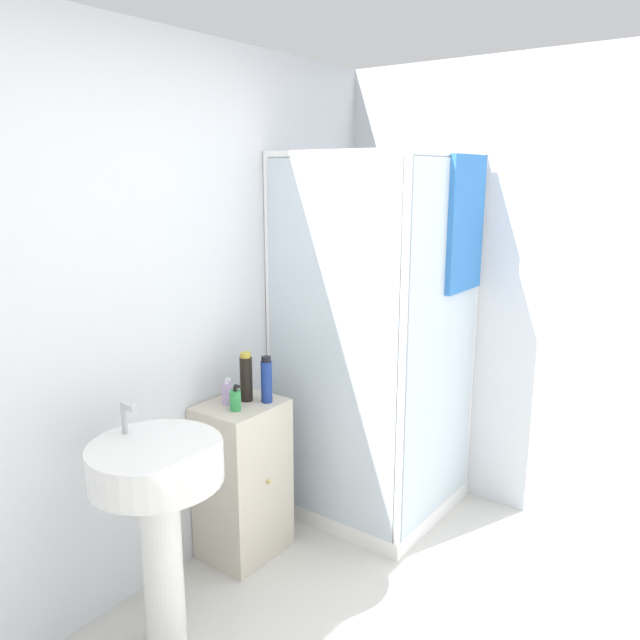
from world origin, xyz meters
TOP-DOWN VIEW (x-y plane):
  - wall_back at (0.00, 1.70)m, footprint 6.40×0.06m
  - wall_right at (1.70, 0.00)m, footprint 0.06×6.40m
  - shower_enclosure at (1.20, 1.16)m, footprint 0.85×0.88m
  - vanity_cabinet at (0.43, 1.50)m, footprint 0.40×0.35m
  - sink at (-0.24, 1.30)m, footprint 0.52×0.52m
  - soap_dispenser at (0.36, 1.46)m, footprint 0.05×0.05m
  - shampoo_bottle_tall_black at (0.49, 1.51)m, footprint 0.06×0.06m
  - shampoo_bottle_blue at (0.53, 1.41)m, footprint 0.05×0.05m
  - lotion_bottle_white at (0.39, 1.54)m, footprint 0.05×0.05m

SIDE VIEW (x-z plane):
  - vanity_cabinet at x=0.43m, z-range 0.00..0.80m
  - shower_enclosure at x=1.20m, z-range -0.42..1.58m
  - sink at x=-0.24m, z-range 0.16..1.18m
  - soap_dispenser at x=0.36m, z-range 0.79..0.92m
  - lotion_bottle_white at x=0.39m, z-range 0.79..0.93m
  - shampoo_bottle_blue at x=0.53m, z-range 0.80..1.03m
  - shampoo_bottle_tall_black at x=0.49m, z-range 0.80..1.04m
  - wall_back at x=0.00m, z-range 0.00..2.50m
  - wall_right at x=1.70m, z-range 0.00..2.50m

